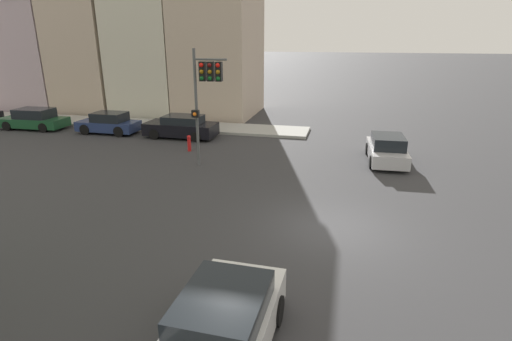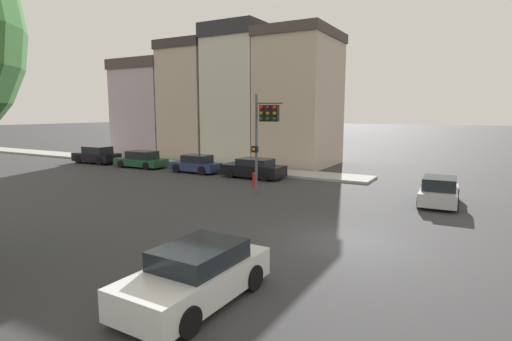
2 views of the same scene
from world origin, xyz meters
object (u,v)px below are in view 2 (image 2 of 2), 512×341
fire_hydrant (254,179)px  parked_car_0 (254,169)px  crossing_car_0 (439,192)px  parked_car_3 (97,155)px  crossing_car_1 (196,275)px  parked_car_1 (196,164)px  traffic_signal (265,123)px  parked_car_2 (141,160)px

fire_hydrant → parked_car_0: bearing=30.2°
crossing_car_0 → parked_car_3: (2.59, 29.24, 0.08)m
crossing_car_0 → parked_car_0: bearing=76.1°
parked_car_3 → crossing_car_1: bearing=143.5°
crossing_car_1 → fire_hydrant: size_ratio=4.67×
parked_car_1 → fire_hydrant: (-2.92, -6.91, -0.18)m
fire_hydrant → parked_car_1: bearing=67.1°
traffic_signal → parked_car_1: (5.20, 8.90, -3.44)m
parked_car_2 → parked_car_3: (0.07, 5.72, 0.07)m
traffic_signal → parked_car_0: bearing=-147.4°
crossing_car_1 → parked_car_0: crossing_car_1 is taller
fire_hydrant → traffic_signal: bearing=-138.9°
crossing_car_1 → parked_car_3: parked_car_3 is taller
crossing_car_0 → parked_car_2: (2.52, 23.53, 0.00)m
traffic_signal → crossing_car_1: (-12.01, -4.49, -3.41)m
traffic_signal → crossing_car_0: 9.78m
traffic_signal → parked_car_2: 16.02m
crossing_car_0 → parked_car_1: bearing=79.4°
crossing_car_1 → parked_car_0: bearing=-153.0°
parked_car_3 → fire_hydrant: bearing=169.1°
crossing_car_1 → parked_car_3: size_ratio=0.93×
parked_car_2 → fire_hydrant: 13.10m
parked_car_1 → crossing_car_1: bearing=128.7°
crossing_car_0 → crossing_car_1: crossing_car_1 is taller
crossing_car_0 → parked_car_2: 23.66m
traffic_signal → fire_hydrant: size_ratio=6.19×
crossing_car_1 → parked_car_2: (17.19, 19.26, -0.02)m
crossing_car_1 → parked_car_0: size_ratio=0.93×
parked_car_1 → crossing_car_0: bearing=172.6°
crossing_car_0 → parked_car_3: bearing=82.6°
fire_hydrant → parked_car_3: bearing=80.9°
parked_car_3 → traffic_signal: bearing=163.8°
traffic_signal → crossing_car_1: bearing=17.8°
parked_car_1 → parked_car_2: 5.87m
crossing_car_0 → parked_car_1: size_ratio=1.02×
parked_car_3 → fire_hydrant: parked_car_3 is taller
crossing_car_0 → parked_car_3: parked_car_3 is taller
crossing_car_0 → crossing_car_1: (-14.67, 4.27, 0.02)m
traffic_signal → crossing_car_1: size_ratio=1.33×
crossing_car_0 → parked_car_2: bearing=81.5°
parked_car_0 → parked_car_2: size_ratio=1.00×
crossing_car_1 → parked_car_0: (17.20, 8.18, -0.01)m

